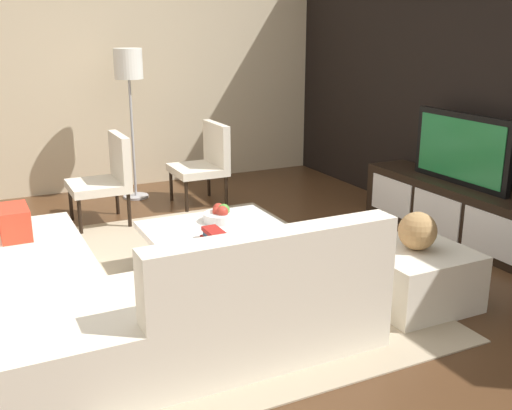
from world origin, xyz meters
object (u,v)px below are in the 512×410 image
(media_console, at_px, (455,210))
(coffee_table, at_px, (219,252))
(television, at_px, (461,149))
(book_stack, at_px, (214,235))
(ottoman, at_px, (414,276))
(accent_chair_far, at_px, (206,159))
(fruit_bowl, at_px, (221,215))
(decorative_ball, at_px, (418,231))
(floor_lamp, at_px, (129,74))
(sectional_couch, at_px, (110,296))
(accent_chair_near, at_px, (108,174))

(media_console, distance_m, coffee_table, 2.30)
(television, relative_size, book_stack, 5.15)
(television, xyz_separation_m, ottoman, (0.92, -1.26, -0.62))
(media_console, distance_m, accent_chair_far, 2.61)
(fruit_bowl, distance_m, decorative_ball, 1.53)
(floor_lamp, height_order, ottoman, floor_lamp)
(coffee_table, xyz_separation_m, fruit_bowl, (-0.18, 0.10, 0.23))
(fruit_bowl, relative_size, accent_chair_far, 0.32)
(coffee_table, bearing_deg, television, 87.51)
(floor_lamp, bearing_deg, ottoman, 16.23)
(floor_lamp, bearing_deg, decorative_ball, 16.23)
(sectional_couch, distance_m, book_stack, 0.94)
(sectional_couch, relative_size, accent_chair_near, 2.68)
(sectional_couch, bearing_deg, accent_chair_near, 167.15)
(accent_chair_near, relative_size, floor_lamp, 0.53)
(accent_chair_near, relative_size, accent_chair_far, 1.00)
(ottoman, bearing_deg, sectional_couch, -101.92)
(television, xyz_separation_m, coffee_table, (-0.10, -2.30, -0.62))
(sectional_couch, bearing_deg, media_console, 98.71)
(accent_chair_far, bearing_deg, media_console, 31.15)
(coffee_table, xyz_separation_m, book_stack, (0.21, -0.12, 0.22))
(sectional_couch, bearing_deg, decorative_ball, 78.08)
(coffee_table, xyz_separation_m, floor_lamp, (-2.48, 0.02, 1.17))
(television, distance_m, fruit_bowl, 2.25)
(accent_chair_near, xyz_separation_m, book_stack, (1.92, 0.32, -0.06))
(decorative_ball, bearing_deg, sectional_couch, -101.92)
(fruit_bowl, relative_size, book_stack, 1.30)
(sectional_couch, relative_size, ottoman, 3.33)
(accent_chair_far, distance_m, book_stack, 2.28)
(coffee_table, bearing_deg, fruit_bowl, 150.91)
(coffee_table, relative_size, floor_lamp, 0.64)
(coffee_table, distance_m, decorative_ball, 1.50)
(fruit_bowl, bearing_deg, coffee_table, -29.09)
(media_console, xyz_separation_m, television, (-0.00, 0.00, 0.57))
(media_console, bearing_deg, floor_lamp, -138.54)
(media_console, relative_size, coffee_table, 1.97)
(coffee_table, distance_m, fruit_bowl, 0.31)
(sectional_couch, height_order, ottoman, sectional_couch)
(accent_chair_near, bearing_deg, decorative_ball, 17.07)
(television, relative_size, sectional_couch, 0.48)
(accent_chair_near, height_order, floor_lamp, floor_lamp)
(accent_chair_far, relative_size, book_stack, 4.03)
(television, distance_m, sectional_couch, 3.35)
(coffee_table, xyz_separation_m, decorative_ball, (1.02, 1.04, 0.33))
(floor_lamp, height_order, accent_chair_far, floor_lamp)
(sectional_couch, relative_size, floor_lamp, 1.42)
(sectional_couch, relative_size, accent_chair_far, 2.68)
(accent_chair_near, bearing_deg, accent_chair_far, 89.80)
(media_console, distance_m, floor_lamp, 3.61)
(television, bearing_deg, fruit_bowl, -97.35)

